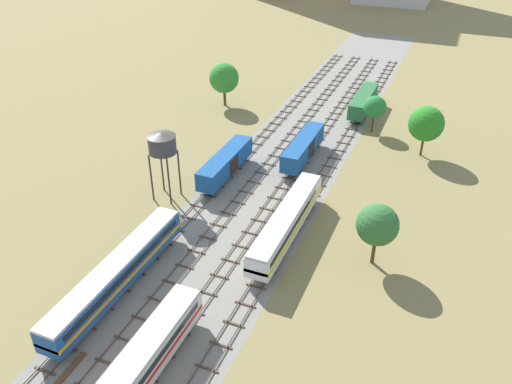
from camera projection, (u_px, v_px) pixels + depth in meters
name	position (u px, v px, depth m)	size (l,w,h in m)	color
ground_plane	(276.00, 175.00, 78.53)	(480.00, 480.00, 0.00)	olive
ballast_bed	(276.00, 175.00, 78.53)	(17.64, 176.00, 0.01)	gray
track_far_left	(238.00, 163.00, 81.47)	(2.40, 126.00, 0.29)	#47382D
track_left	(265.00, 168.00, 79.99)	(2.40, 126.00, 0.29)	#47382D
track_centre_left	(292.00, 174.00, 78.51)	(2.40, 126.00, 0.29)	#47382D
track_centre	(321.00, 179.00, 77.02)	(2.40, 126.00, 0.29)	#47382D
passenger_coach_centre_left_nearest	(126.00, 382.00, 43.23)	(2.96, 22.00, 3.80)	beige
passenger_coach_far_left_near	(117.00, 272.00, 55.21)	(2.96, 22.00, 3.80)	#194C8C
diesel_railcar_centre_mid	(287.00, 221.00, 63.44)	(2.96, 20.50, 3.80)	white
freight_boxcar_far_left_midfar	(226.00, 163.00, 76.66)	(2.87, 14.00, 3.60)	#194C8C
freight_boxcar_centre_left_far	(303.00, 147.00, 81.11)	(2.87, 14.00, 3.60)	#194C8C
freight_boxcar_centre_farther	(363.00, 101.00, 97.70)	(2.87, 14.00, 3.60)	#286638
water_tower	(162.00, 144.00, 68.71)	(3.94, 3.94, 10.05)	#2D2826
lineside_tree_0	(426.00, 124.00, 81.10)	(5.62, 5.62, 8.40)	#4C331E
lineside_tree_1	(224.00, 78.00, 99.51)	(5.79, 5.79, 8.46)	#4C331E
lineside_tree_2	(377.00, 225.00, 57.88)	(4.89, 4.89, 7.88)	#4C331E
lineside_tree_3	(375.00, 107.00, 89.27)	(3.99, 3.99, 6.69)	#4C331E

